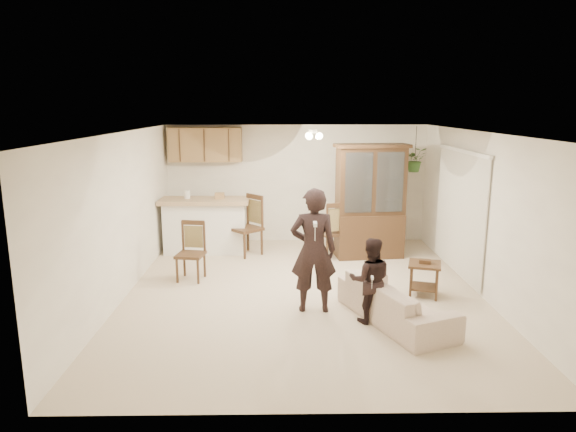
{
  "coord_description": "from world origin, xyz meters",
  "views": [
    {
      "loc": [
        -0.36,
        -7.64,
        2.88
      ],
      "look_at": [
        -0.23,
        0.4,
        1.15
      ],
      "focal_mm": 32.0,
      "sensor_mm": 36.0,
      "label": 1
    }
  ],
  "objects_px": {
    "side_table": "(424,279)",
    "sofa": "(396,295)",
    "china_hutch": "(370,202)",
    "chair_hutch_right": "(333,242)",
    "chair_bar": "(191,264)",
    "child": "(371,274)",
    "chair_hutch_left": "(246,238)",
    "adult": "(313,250)"
  },
  "relations": [
    {
      "from": "china_hutch",
      "to": "adult",
      "type": "bearing_deg",
      "value": -121.25
    },
    {
      "from": "chair_bar",
      "to": "chair_hutch_left",
      "type": "height_order",
      "value": "chair_hutch_left"
    },
    {
      "from": "china_hutch",
      "to": "side_table",
      "type": "height_order",
      "value": "china_hutch"
    },
    {
      "from": "china_hutch",
      "to": "chair_hutch_right",
      "type": "distance_m",
      "value": 1.04
    },
    {
      "from": "sofa",
      "to": "china_hutch",
      "type": "bearing_deg",
      "value": -24.88
    },
    {
      "from": "side_table",
      "to": "chair_bar",
      "type": "distance_m",
      "value": 3.81
    },
    {
      "from": "sofa",
      "to": "side_table",
      "type": "height_order",
      "value": "sofa"
    },
    {
      "from": "sofa",
      "to": "child",
      "type": "bearing_deg",
      "value": 71.24
    },
    {
      "from": "side_table",
      "to": "china_hutch",
      "type": "bearing_deg",
      "value": 102.97
    },
    {
      "from": "side_table",
      "to": "chair_hutch_left",
      "type": "xyz_separation_m",
      "value": [
        -2.89,
        2.3,
        0.06
      ]
    },
    {
      "from": "side_table",
      "to": "adult",
      "type": "bearing_deg",
      "value": -162.43
    },
    {
      "from": "sofa",
      "to": "chair_bar",
      "type": "distance_m",
      "value": 3.53
    },
    {
      "from": "side_table",
      "to": "child",
      "type": "bearing_deg",
      "value": -136.27
    },
    {
      "from": "chair_hutch_left",
      "to": "chair_hutch_right",
      "type": "height_order",
      "value": "chair_hutch_left"
    },
    {
      "from": "adult",
      "to": "chair_hutch_left",
      "type": "distance_m",
      "value": 3.12
    },
    {
      "from": "chair_hutch_left",
      "to": "adult",
      "type": "bearing_deg",
      "value": -20.65
    },
    {
      "from": "china_hutch",
      "to": "chair_hutch_left",
      "type": "bearing_deg",
      "value": 170.01
    },
    {
      "from": "adult",
      "to": "sofa",
      "type": "bearing_deg",
      "value": 161.56
    },
    {
      "from": "child",
      "to": "chair_hutch_left",
      "type": "xyz_separation_m",
      "value": [
        -1.88,
        3.26,
        -0.34
      ]
    },
    {
      "from": "china_hutch",
      "to": "chair_hutch_left",
      "type": "xyz_separation_m",
      "value": [
        -2.4,
        0.16,
        -0.75
      ]
    },
    {
      "from": "adult",
      "to": "chair_hutch_right",
      "type": "height_order",
      "value": "adult"
    },
    {
      "from": "side_table",
      "to": "sofa",
      "type": "bearing_deg",
      "value": -124.67
    },
    {
      "from": "chair_bar",
      "to": "side_table",
      "type": "bearing_deg",
      "value": -2.91
    },
    {
      "from": "sofa",
      "to": "china_hutch",
      "type": "relative_size",
      "value": 0.86
    },
    {
      "from": "adult",
      "to": "china_hutch",
      "type": "height_order",
      "value": "china_hutch"
    },
    {
      "from": "child",
      "to": "chair_bar",
      "type": "height_order",
      "value": "child"
    },
    {
      "from": "chair_bar",
      "to": "chair_hutch_right",
      "type": "xyz_separation_m",
      "value": [
        2.53,
        1.28,
        0.04
      ]
    },
    {
      "from": "sofa",
      "to": "chair_hutch_right",
      "type": "height_order",
      "value": "chair_hutch_right"
    },
    {
      "from": "china_hutch",
      "to": "chair_hutch_right",
      "type": "xyz_separation_m",
      "value": [
        -0.7,
        -0.06,
        -0.77
      ]
    },
    {
      "from": "chair_bar",
      "to": "chair_hutch_right",
      "type": "distance_m",
      "value": 2.84
    },
    {
      "from": "china_hutch",
      "to": "side_table",
      "type": "relative_size",
      "value": 3.69
    },
    {
      "from": "child",
      "to": "sofa",
      "type": "bearing_deg",
      "value": -171.26
    },
    {
      "from": "sofa",
      "to": "chair_bar",
      "type": "relative_size",
      "value": 1.9
    },
    {
      "from": "side_table",
      "to": "chair_hutch_left",
      "type": "height_order",
      "value": "chair_hutch_left"
    },
    {
      "from": "sofa",
      "to": "china_hutch",
      "type": "height_order",
      "value": "china_hutch"
    },
    {
      "from": "sofa",
      "to": "child",
      "type": "xyz_separation_m",
      "value": [
        -0.35,
        -0.02,
        0.31
      ]
    },
    {
      "from": "side_table",
      "to": "chair_bar",
      "type": "bearing_deg",
      "value": 167.87
    },
    {
      "from": "side_table",
      "to": "chair_hutch_left",
      "type": "distance_m",
      "value": 3.69
    },
    {
      "from": "side_table",
      "to": "chair_hutch_right",
      "type": "xyz_separation_m",
      "value": [
        -1.19,
        2.08,
        0.04
      ]
    },
    {
      "from": "child",
      "to": "chair_bar",
      "type": "relative_size",
      "value": 1.37
    },
    {
      "from": "chair_bar",
      "to": "chair_hutch_left",
      "type": "bearing_deg",
      "value": 69.95
    },
    {
      "from": "china_hutch",
      "to": "side_table",
      "type": "xyz_separation_m",
      "value": [
        0.49,
        -2.13,
        -0.81
      ]
    }
  ]
}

